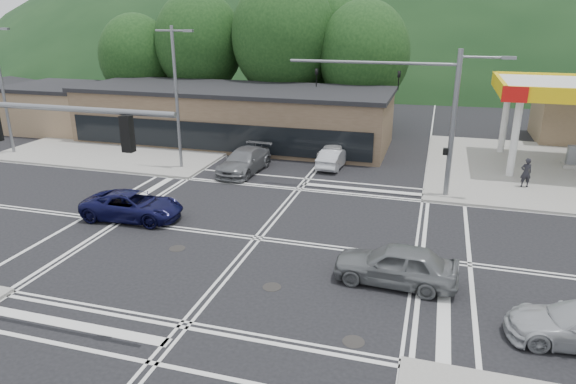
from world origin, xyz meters
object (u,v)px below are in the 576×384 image
(car_northbound, at_px, (244,161))
(pedestrian, at_px, (526,173))
(car_blue_west, at_px, (133,206))
(car_queue_a, at_px, (333,158))
(car_grey_center, at_px, (396,264))
(car_queue_b, at_px, (339,149))

(car_northbound, bearing_deg, pedestrian, 9.19)
(car_blue_west, xyz_separation_m, car_queue_a, (7.72, 11.72, -0.05))
(car_grey_center, relative_size, car_queue_a, 1.19)
(car_queue_b, xyz_separation_m, car_northbound, (-5.25, -4.55, -0.01))
(car_queue_a, relative_size, car_northbound, 0.75)
(car_grey_center, height_order, car_queue_a, car_grey_center)
(car_blue_west, relative_size, car_grey_center, 1.08)
(pedestrian, bearing_deg, car_queue_a, -20.07)
(car_queue_b, bearing_deg, car_queue_a, 99.91)
(car_grey_center, bearing_deg, car_blue_west, -99.20)
(car_blue_west, xyz_separation_m, car_northbound, (2.48, 8.95, 0.06))
(car_grey_center, xyz_separation_m, car_northbound, (-10.62, 11.84, -0.03))
(car_blue_west, bearing_deg, car_grey_center, -106.00)
(car_blue_west, bearing_deg, car_northbound, -19.02)
(car_blue_west, distance_m, pedestrian, 21.92)
(car_northbound, bearing_deg, car_grey_center, -43.83)
(car_blue_west, height_order, car_grey_center, car_grey_center)
(car_blue_west, distance_m, car_queue_a, 14.03)
(car_queue_b, distance_m, car_northbound, 6.94)
(car_blue_west, bearing_deg, car_queue_a, -36.95)
(car_queue_a, height_order, pedestrian, pedestrian)
(car_northbound, bearing_deg, car_queue_b, 45.20)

